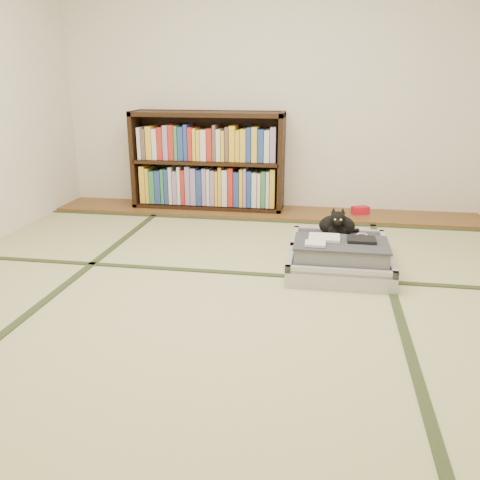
# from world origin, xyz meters

# --- Properties ---
(floor) EXTENTS (4.50, 4.50, 0.00)m
(floor) POSITION_xyz_m (0.00, 0.00, 0.00)
(floor) COLOR tan
(floor) RESTS_ON ground
(wood_strip) EXTENTS (4.00, 0.50, 0.02)m
(wood_strip) POSITION_xyz_m (0.00, 2.00, 0.01)
(wood_strip) COLOR brown
(wood_strip) RESTS_ON ground
(red_item) EXTENTS (0.17, 0.14, 0.07)m
(red_item) POSITION_xyz_m (0.91, 2.03, 0.06)
(red_item) COLOR red
(red_item) RESTS_ON wood_strip
(room_shell) EXTENTS (4.50, 4.50, 4.50)m
(room_shell) POSITION_xyz_m (0.00, 0.00, 1.46)
(room_shell) COLOR white
(room_shell) RESTS_ON ground
(tatami_borders) EXTENTS (4.00, 4.50, 0.01)m
(tatami_borders) POSITION_xyz_m (0.00, 0.49, 0.00)
(tatami_borders) COLOR #2D381E
(tatami_borders) RESTS_ON ground
(bookcase) EXTENTS (1.46, 0.33, 0.94)m
(bookcase) POSITION_xyz_m (-0.55, 2.07, 0.45)
(bookcase) COLOR black
(bookcase) RESTS_ON wood_strip
(suitcase) EXTENTS (0.67, 0.90, 0.26)m
(suitcase) POSITION_xyz_m (0.69, 0.61, 0.09)
(suitcase) COLOR #ABABAF
(suitcase) RESTS_ON floor
(cat) EXTENTS (0.30, 0.30, 0.24)m
(cat) POSITION_xyz_m (0.67, 0.90, 0.22)
(cat) COLOR black
(cat) RESTS_ON suitcase
(cable_coil) EXTENTS (0.09, 0.09, 0.02)m
(cable_coil) POSITION_xyz_m (0.85, 0.95, 0.14)
(cable_coil) COLOR white
(cable_coil) RESTS_ON suitcase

